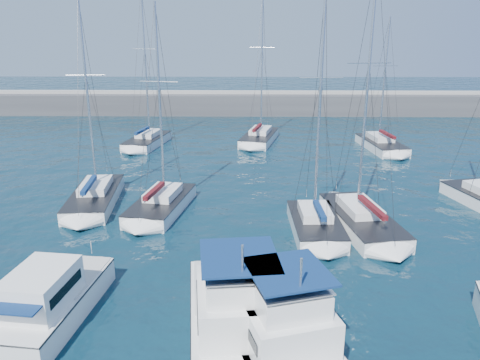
{
  "coord_description": "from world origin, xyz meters",
  "views": [
    {
      "loc": [
        -1.48,
        -20.1,
        12.45
      ],
      "look_at": [
        -1.89,
        9.08,
        3.0
      ],
      "focal_mm": 35.0,
      "sensor_mm": 36.0,
      "label": 1
    }
  ],
  "objects_px": {
    "motor_yacht_stbd_inner": "(279,333)",
    "sailboat_back_b": "(260,137)",
    "motor_yacht_port_outer": "(51,302)",
    "sailboat_back_a": "(147,140)",
    "sailboat_mid_d": "(361,219)",
    "sailboat_back_c": "(381,145)",
    "motor_yacht_port_inner": "(237,314)",
    "sailboat_mid_c": "(315,224)",
    "sailboat_mid_a": "(95,197)",
    "sailboat_mid_b": "(162,204)"
  },
  "relations": [
    {
      "from": "sailboat_mid_c",
      "to": "motor_yacht_stbd_inner",
      "type": "bearing_deg",
      "value": -106.17
    },
    {
      "from": "sailboat_mid_d",
      "to": "sailboat_back_b",
      "type": "height_order",
      "value": "sailboat_back_b"
    },
    {
      "from": "sailboat_mid_c",
      "to": "sailboat_back_b",
      "type": "distance_m",
      "value": 25.38
    },
    {
      "from": "motor_yacht_stbd_inner",
      "to": "sailboat_mid_b",
      "type": "xyz_separation_m",
      "value": [
        -7.35,
        15.62,
        -0.61
      ]
    },
    {
      "from": "sailboat_mid_d",
      "to": "sailboat_back_c",
      "type": "xyz_separation_m",
      "value": [
        7.01,
        21.03,
        -0.03
      ]
    },
    {
      "from": "sailboat_mid_a",
      "to": "sailboat_mid_d",
      "type": "height_order",
      "value": "sailboat_mid_d"
    },
    {
      "from": "motor_yacht_stbd_inner",
      "to": "sailboat_back_c",
      "type": "distance_m",
      "value": 36.5
    },
    {
      "from": "motor_yacht_port_outer",
      "to": "sailboat_back_a",
      "type": "relative_size",
      "value": 0.45
    },
    {
      "from": "motor_yacht_port_outer",
      "to": "sailboat_mid_d",
      "type": "distance_m",
      "value": 19.37
    },
    {
      "from": "motor_yacht_stbd_inner",
      "to": "sailboat_back_c",
      "type": "height_order",
      "value": "sailboat_back_c"
    },
    {
      "from": "sailboat_mid_a",
      "to": "sailboat_mid_c",
      "type": "relative_size",
      "value": 0.96
    },
    {
      "from": "sailboat_mid_a",
      "to": "sailboat_back_c",
      "type": "xyz_separation_m",
      "value": [
        25.87,
        16.93,
        -0.01
      ]
    },
    {
      "from": "motor_yacht_port_inner",
      "to": "sailboat_back_c",
      "type": "relative_size",
      "value": 0.64
    },
    {
      "from": "sailboat_mid_b",
      "to": "motor_yacht_stbd_inner",
      "type": "bearing_deg",
      "value": -54.79
    },
    {
      "from": "sailboat_mid_b",
      "to": "sailboat_back_c",
      "type": "distance_m",
      "value": 27.64
    },
    {
      "from": "sailboat_mid_c",
      "to": "sailboat_back_c",
      "type": "xyz_separation_m",
      "value": [
        10.15,
        21.88,
        -0.04
      ]
    },
    {
      "from": "sailboat_back_a",
      "to": "sailboat_back_b",
      "type": "relative_size",
      "value": 0.99
    },
    {
      "from": "sailboat_mid_a",
      "to": "sailboat_mid_b",
      "type": "relative_size",
      "value": 1.03
    },
    {
      "from": "sailboat_mid_a",
      "to": "sailboat_mid_b",
      "type": "bearing_deg",
      "value": -21.07
    },
    {
      "from": "sailboat_back_b",
      "to": "sailboat_mid_b",
      "type": "bearing_deg",
      "value": -96.17
    },
    {
      "from": "motor_yacht_port_inner",
      "to": "sailboat_back_c",
      "type": "bearing_deg",
      "value": 58.91
    },
    {
      "from": "sailboat_mid_d",
      "to": "sailboat_back_a",
      "type": "distance_m",
      "value": 29.23
    },
    {
      "from": "motor_yacht_port_outer",
      "to": "motor_yacht_stbd_inner",
      "type": "bearing_deg",
      "value": -6.54
    },
    {
      "from": "sailboat_back_b",
      "to": "sailboat_back_c",
      "type": "distance_m",
      "value": 13.5
    },
    {
      "from": "sailboat_mid_a",
      "to": "motor_yacht_port_outer",
      "type": "bearing_deg",
      "value": -85.36
    },
    {
      "from": "motor_yacht_stbd_inner",
      "to": "motor_yacht_port_inner",
      "type": "bearing_deg",
      "value": 127.16
    },
    {
      "from": "sailboat_back_b",
      "to": "sailboat_back_c",
      "type": "bearing_deg",
      "value": -1.22
    },
    {
      "from": "sailboat_mid_d",
      "to": "sailboat_back_c",
      "type": "distance_m",
      "value": 22.17
    },
    {
      "from": "sailboat_mid_c",
      "to": "sailboat_back_b",
      "type": "bearing_deg",
      "value": 94.97
    },
    {
      "from": "sailboat_back_b",
      "to": "sailboat_back_a",
      "type": "bearing_deg",
      "value": -158.51
    },
    {
      "from": "sailboat_mid_a",
      "to": "sailboat_back_c",
      "type": "relative_size",
      "value": 1.07
    },
    {
      "from": "sailboat_mid_b",
      "to": "sailboat_mid_c",
      "type": "bearing_deg",
      "value": -8.5
    },
    {
      "from": "sailboat_mid_c",
      "to": "sailboat_back_b",
      "type": "relative_size",
      "value": 0.92
    },
    {
      "from": "sailboat_mid_a",
      "to": "sailboat_back_b",
      "type": "bearing_deg",
      "value": 52.06
    },
    {
      "from": "motor_yacht_port_inner",
      "to": "sailboat_mid_d",
      "type": "relative_size",
      "value": 0.53
    },
    {
      "from": "motor_yacht_port_outer",
      "to": "sailboat_back_b",
      "type": "xyz_separation_m",
      "value": [
        10.11,
        34.99,
        -0.4
      ]
    },
    {
      "from": "sailboat_mid_b",
      "to": "motor_yacht_port_outer",
      "type": "bearing_deg",
      "value": -90.86
    },
    {
      "from": "sailboat_mid_d",
      "to": "sailboat_back_b",
      "type": "relative_size",
      "value": 1.0
    },
    {
      "from": "sailboat_mid_a",
      "to": "sailboat_back_b",
      "type": "xyz_separation_m",
      "value": [
        12.79,
        20.26,
        0.02
      ]
    },
    {
      "from": "sailboat_mid_a",
      "to": "motor_yacht_port_inner",
      "type": "bearing_deg",
      "value": -61.05
    },
    {
      "from": "motor_yacht_stbd_inner",
      "to": "sailboat_back_a",
      "type": "distance_m",
      "value": 37.55
    },
    {
      "from": "motor_yacht_port_outer",
      "to": "sailboat_back_b",
      "type": "distance_m",
      "value": 36.43
    },
    {
      "from": "motor_yacht_stbd_inner",
      "to": "sailboat_mid_d",
      "type": "relative_size",
      "value": 0.5
    },
    {
      "from": "motor_yacht_port_outer",
      "to": "sailboat_mid_c",
      "type": "distance_m",
      "value": 16.31
    },
    {
      "from": "motor_yacht_port_inner",
      "to": "sailboat_mid_c",
      "type": "height_order",
      "value": "sailboat_mid_c"
    },
    {
      "from": "motor_yacht_port_inner",
      "to": "sailboat_back_a",
      "type": "xyz_separation_m",
      "value": [
        -10.75,
        34.22,
        -0.58
      ]
    },
    {
      "from": "sailboat_mid_a",
      "to": "sailboat_back_b",
      "type": "distance_m",
      "value": 23.96
    },
    {
      "from": "sailboat_mid_d",
      "to": "sailboat_back_b",
      "type": "bearing_deg",
      "value": 95.08
    },
    {
      "from": "sailboat_mid_d",
      "to": "sailboat_back_a",
      "type": "xyz_separation_m",
      "value": [
        -18.68,
        22.48,
        0.01
      ]
    },
    {
      "from": "motor_yacht_stbd_inner",
      "to": "sailboat_back_b",
      "type": "distance_m",
      "value": 37.32
    }
  ]
}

